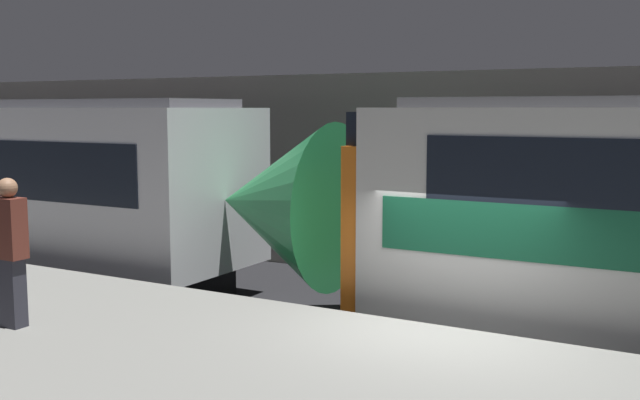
# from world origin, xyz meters

# --- Properties ---
(station_rear_barrier) EXTENTS (50.00, 0.15, 4.36)m
(station_rear_barrier) POSITION_xyz_m (0.00, 6.19, 2.18)
(station_rear_barrier) COLOR #9E998E
(station_rear_barrier) RESTS_ON ground
(person_waiting) EXTENTS (0.38, 0.24, 1.82)m
(person_waiting) POSITION_xyz_m (-4.57, -2.59, 1.93)
(person_waiting) COLOR #2D2D38
(person_waiting) RESTS_ON platform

